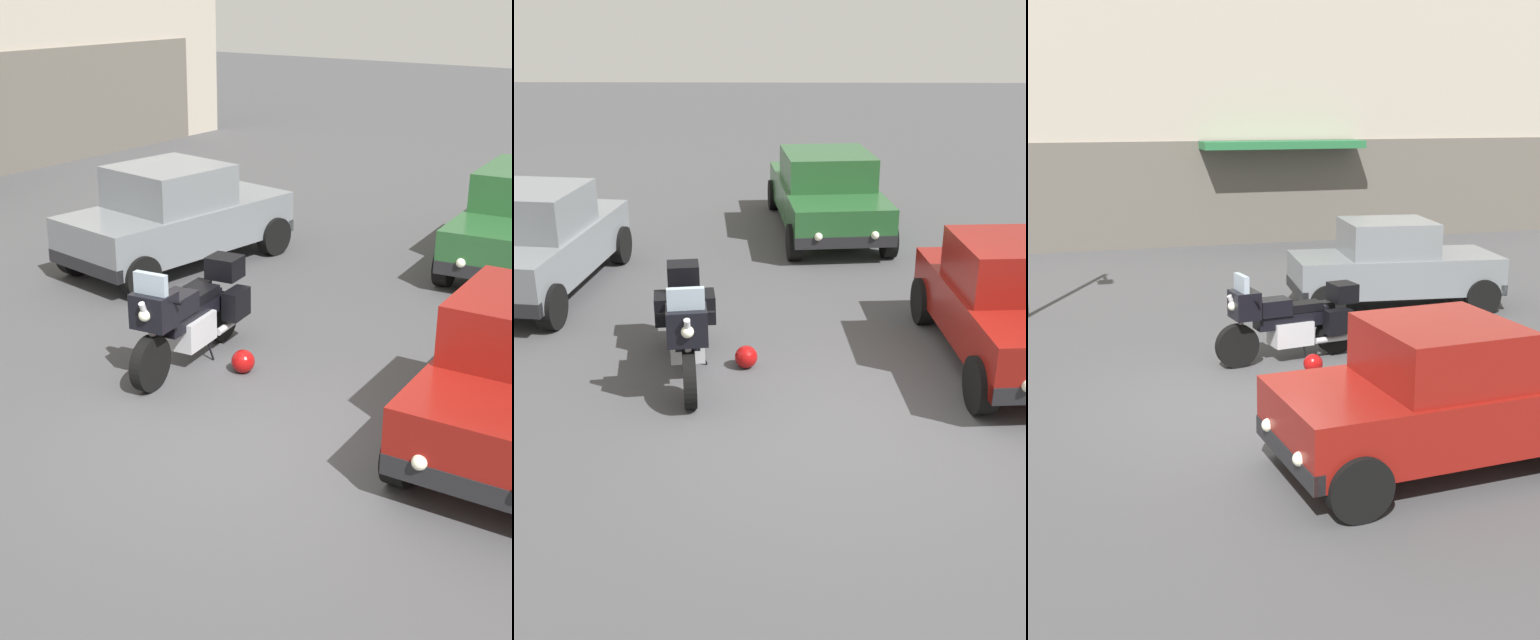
% 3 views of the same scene
% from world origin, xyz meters
% --- Properties ---
extents(ground_plane, '(80.00, 80.00, 0.00)m').
position_xyz_m(ground_plane, '(0.00, 0.00, 0.00)').
color(ground_plane, '#424244').
extents(motorcycle, '(2.26, 0.91, 1.36)m').
position_xyz_m(motorcycle, '(1.17, 1.74, 0.62)').
color(motorcycle, black).
rests_on(motorcycle, ground).
extents(helmet, '(0.28, 0.28, 0.28)m').
position_xyz_m(helmet, '(1.29, 1.04, 0.14)').
color(helmet, '#990C0C').
rests_on(helmet, ground).
extents(car_sedan_far, '(4.70, 2.36, 1.56)m').
position_xyz_m(car_sedan_far, '(7.41, -0.22, 0.78)').
color(car_sedan_far, '#235128').
rests_on(car_sedan_far, ground).
extents(car_compact_side, '(3.56, 1.93, 1.56)m').
position_xyz_m(car_compact_side, '(1.56, -2.19, 0.77)').
color(car_compact_side, maroon).
rests_on(car_compact_side, ground).
extents(car_wagon_end, '(4.00, 2.19, 1.64)m').
position_xyz_m(car_wagon_end, '(3.94, 4.36, 0.81)').
color(car_wagon_end, slate).
rests_on(car_wagon_end, ground).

